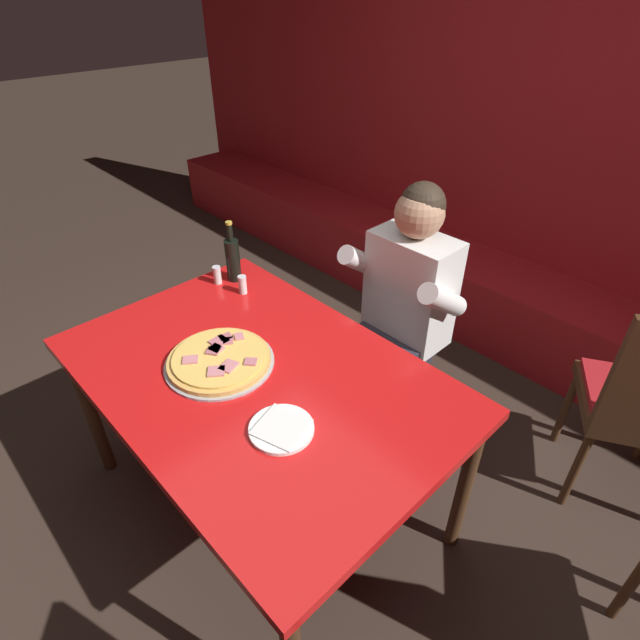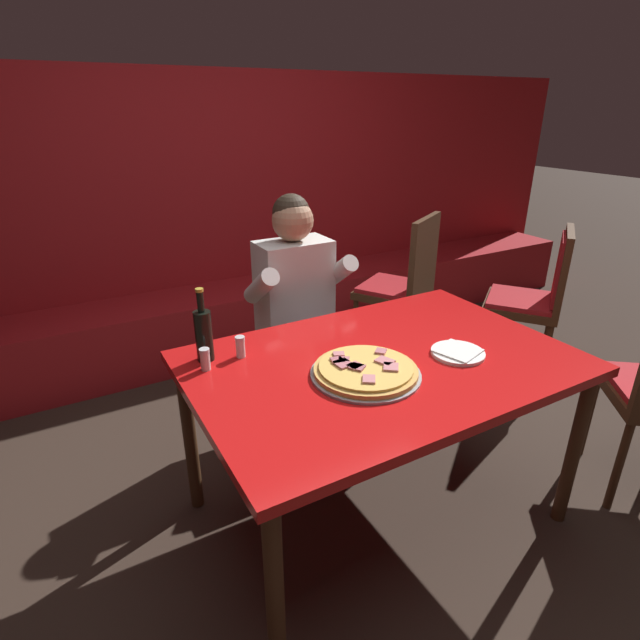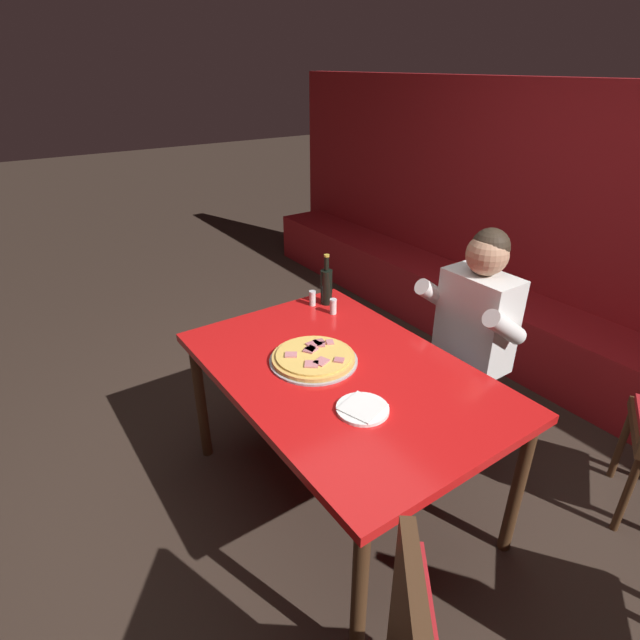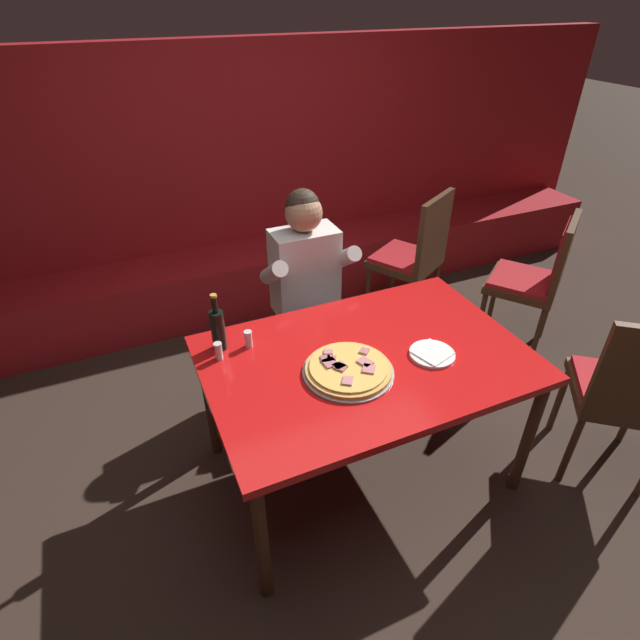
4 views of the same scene
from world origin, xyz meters
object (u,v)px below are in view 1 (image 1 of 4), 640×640
object	(u,v)px
shaker_parmesan	(243,285)
diner_seated_blue_shirt	(397,310)
pizza	(219,360)
shaker_black_pepper	(217,276)
plate_white_paper	(281,428)
main_dining_table	(258,387)
beer_bottle	(233,258)

from	to	relation	value
shaker_parmesan	diner_seated_blue_shirt	xyz separation A→B (m)	(0.52, 0.47, -0.10)
pizza	shaker_black_pepper	size ratio (longest dim) A/B	4.71
plate_white_paper	shaker_parmesan	world-z (taller)	shaker_parmesan
main_dining_table	beer_bottle	bearing A→B (deg)	150.66
beer_bottle	shaker_parmesan	bearing A→B (deg)	-19.45
pizza	diner_seated_blue_shirt	distance (m)	0.85
plate_white_paper	diner_seated_blue_shirt	size ratio (longest dim) A/B	0.16
shaker_parmesan	diner_seated_blue_shirt	size ratio (longest dim) A/B	0.07
shaker_black_pepper	shaker_parmesan	distance (m)	0.15
beer_bottle	shaker_black_pepper	distance (m)	0.11
plate_white_paper	shaker_black_pepper	distance (m)	0.98
pizza	main_dining_table	bearing A→B (deg)	27.71
shaker_black_pepper	main_dining_table	bearing A→B (deg)	-22.52
pizza	shaker_black_pepper	bearing A→B (deg)	146.44
shaker_parmesan	plate_white_paper	bearing A→B (deg)	-28.39
plate_white_paper	shaker_black_pepper	bearing A→B (deg)	157.56
pizza	shaker_parmesan	distance (m)	0.50
pizza	shaker_black_pepper	distance (m)	0.59
main_dining_table	shaker_black_pepper	bearing A→B (deg)	157.48
main_dining_table	plate_white_paper	xyz separation A→B (m)	(0.28, -0.11, 0.08)
shaker_parmesan	beer_bottle	bearing A→B (deg)	160.55
pizza	diner_seated_blue_shirt	size ratio (longest dim) A/B	0.32
plate_white_paper	diner_seated_blue_shirt	bearing A→B (deg)	105.12
main_dining_table	beer_bottle	distance (m)	0.71
plate_white_paper	pizza	bearing A→B (deg)	173.66
beer_bottle	shaker_parmesan	distance (m)	0.15
main_dining_table	plate_white_paper	bearing A→B (deg)	-22.25
main_dining_table	beer_bottle	size ratio (longest dim) A/B	5.06
main_dining_table	diner_seated_blue_shirt	distance (m)	0.77
pizza	diner_seated_blue_shirt	xyz separation A→B (m)	(0.17, 0.83, -0.08)
shaker_parmesan	pizza	bearing A→B (deg)	-46.51
pizza	beer_bottle	bearing A→B (deg)	139.13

